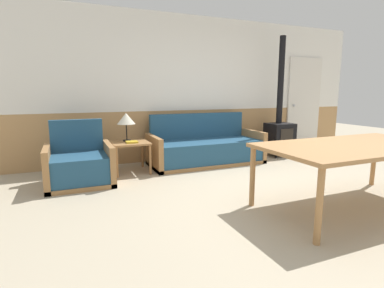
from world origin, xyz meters
name	(u,v)px	position (x,y,z in m)	size (l,w,h in m)	color
ground_plane	(293,197)	(0.00, 0.00, 0.00)	(16.00, 16.00, 0.00)	#B2A58C
wall_back	(204,89)	(0.00, 2.63, 1.35)	(7.20, 0.06, 2.70)	tan
couch	(206,149)	(-0.22, 2.05, 0.26)	(2.04, 0.86, 0.89)	#9E7042
armchair	(80,166)	(-2.40, 1.63, 0.26)	(0.90, 0.81, 0.89)	#9E7042
side_table	(130,146)	(-1.61, 1.97, 0.43)	(0.58, 0.58, 0.50)	#9E7042
table_lamp	(126,119)	(-1.64, 2.07, 0.86)	(0.29, 0.29, 0.46)	black
book_stack	(132,142)	(-1.61, 1.86, 0.51)	(0.18, 0.16, 0.03)	gold
dining_table	(356,149)	(0.38, -0.51, 0.67)	(2.13, 1.10, 0.73)	#B27F4C
wood_stove	(280,128)	(1.43, 2.06, 0.56)	(0.50, 0.44, 2.36)	black
entry_door	(304,104)	(2.51, 2.57, 1.02)	(0.91, 0.09, 2.05)	silver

